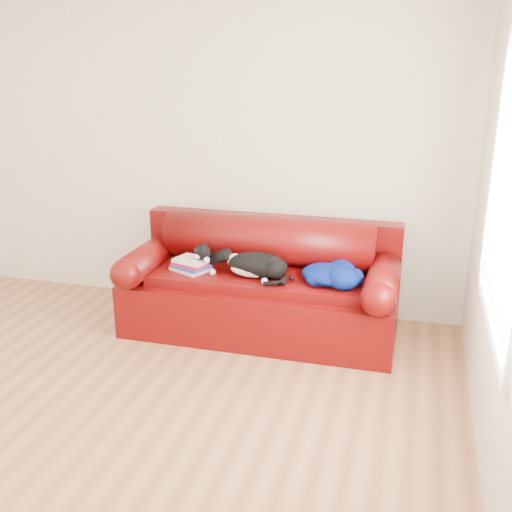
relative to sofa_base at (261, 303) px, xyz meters
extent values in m
plane|color=brown|center=(-0.69, -1.49, -0.24)|extent=(4.50, 4.50, 0.00)
cube|color=beige|center=(-0.69, 0.51, 1.06)|extent=(4.50, 0.02, 2.60)
cube|color=white|center=(1.54, -1.19, 1.26)|extent=(0.01, 1.10, 1.30)
cube|color=white|center=(1.54, -1.19, 1.26)|extent=(0.03, 1.30, 1.50)
cube|color=#360402|center=(0.00, 0.01, -0.03)|extent=(2.10, 0.90, 0.42)
cube|color=#360402|center=(0.00, -0.04, 0.21)|extent=(1.66, 0.62, 0.10)
cylinder|color=black|center=(-0.93, -0.32, -0.21)|extent=(0.06, 0.06, 0.05)
cylinder|color=black|center=(0.93, -0.32, -0.21)|extent=(0.06, 0.06, 0.05)
cylinder|color=black|center=(-0.93, 0.34, -0.21)|extent=(0.06, 0.06, 0.05)
cylinder|color=black|center=(0.93, 0.34, -0.21)|extent=(0.06, 0.06, 0.05)
cube|color=#360402|center=(0.00, 0.37, 0.19)|extent=(2.10, 0.18, 0.85)
cylinder|color=#360402|center=(0.00, 0.26, 0.44)|extent=(1.70, 0.40, 0.40)
cylinder|color=#360402|center=(-0.93, 0.01, 0.30)|extent=(0.24, 0.88, 0.24)
sphere|color=#360402|center=(-0.93, -0.43, 0.30)|extent=(0.24, 0.24, 0.24)
cylinder|color=#360402|center=(0.93, 0.01, 0.30)|extent=(0.24, 0.88, 0.24)
sphere|color=#360402|center=(0.93, -0.43, 0.30)|extent=(0.24, 0.24, 0.24)
cube|color=beige|center=(-0.53, -0.12, 0.28)|extent=(0.34, 0.31, 0.02)
cube|color=white|center=(-0.53, -0.12, 0.28)|extent=(0.32, 0.29, 0.02)
cube|color=#1D35A0|center=(-0.53, -0.12, 0.30)|extent=(0.32, 0.29, 0.02)
cube|color=white|center=(-0.53, -0.12, 0.30)|extent=(0.31, 0.28, 0.02)
cube|color=#A9132C|center=(-0.53, -0.12, 0.33)|extent=(0.31, 0.28, 0.02)
cube|color=white|center=(-0.53, -0.12, 0.33)|extent=(0.30, 0.26, 0.02)
cube|color=white|center=(-0.53, -0.12, 0.35)|extent=(0.30, 0.26, 0.02)
cube|color=white|center=(-0.53, -0.12, 0.35)|extent=(0.28, 0.24, 0.02)
ellipsoid|color=black|center=(0.01, -0.12, 0.36)|extent=(0.51, 0.38, 0.19)
ellipsoid|color=silver|center=(-0.03, -0.17, 0.32)|extent=(0.35, 0.23, 0.12)
ellipsoid|color=silver|center=(-0.17, -0.10, 0.36)|extent=(0.16, 0.15, 0.12)
ellipsoid|color=black|center=(0.14, -0.15, 0.34)|extent=(0.24, 0.24, 0.16)
ellipsoid|color=black|center=(-0.28, -0.03, 0.42)|extent=(0.17, 0.16, 0.12)
ellipsoid|color=silver|center=(-0.30, -0.07, 0.40)|extent=(0.08, 0.07, 0.05)
sphere|color=#BF7272|center=(-0.32, -0.08, 0.41)|extent=(0.02, 0.02, 0.02)
cone|color=black|center=(-0.28, -0.07, 0.47)|extent=(0.06, 0.06, 0.06)
cone|color=black|center=(-0.26, -0.01, 0.47)|extent=(0.06, 0.06, 0.06)
cylinder|color=black|center=(0.23, -0.21, 0.29)|extent=(0.06, 0.16, 0.04)
sphere|color=silver|center=(-0.22, -0.10, 0.28)|extent=(0.04, 0.04, 0.04)
sphere|color=silver|center=(0.10, -0.26, 0.28)|extent=(0.04, 0.04, 0.04)
ellipsoid|color=#02054B|center=(0.54, -0.09, 0.33)|extent=(0.51, 0.49, 0.13)
ellipsoid|color=#02054B|center=(0.65, -0.19, 0.34)|extent=(0.31, 0.29, 0.15)
ellipsoid|color=#02054B|center=(0.47, 0.01, 0.31)|extent=(0.33, 0.35, 0.10)
ellipsoid|color=#02054B|center=(0.62, 0.01, 0.34)|extent=(0.26, 0.23, 0.15)
ellipsoid|color=#02054B|center=(0.47, -0.17, 0.31)|extent=(0.21, 0.22, 0.10)
ellipsoid|color=silver|center=(0.58, -0.18, 0.35)|extent=(0.19, 0.12, 0.04)
camera|label=1|loc=(1.12, -4.22, 1.85)|focal=42.00mm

